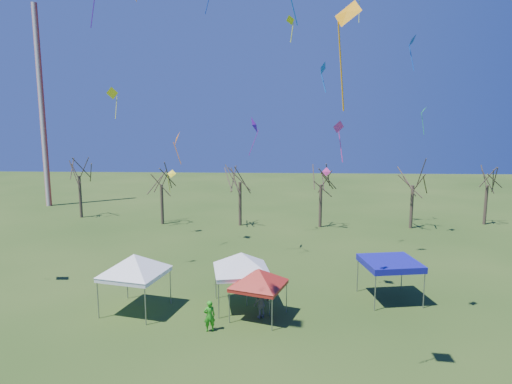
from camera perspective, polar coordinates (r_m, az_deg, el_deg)
ground at (r=25.40m, az=-1.08°, el=-17.26°), size 140.00×140.00×0.00m
radio_mast at (r=63.88m, az=-25.20°, el=9.52°), size 0.70×0.70×25.00m
tree_0 at (r=55.02m, az=-21.35°, el=3.65°), size 3.83×3.83×8.44m
tree_1 at (r=49.18m, az=-11.81°, el=2.67°), size 3.42×3.42×7.54m
tree_2 at (r=47.46m, az=-2.03°, el=3.23°), size 3.71×3.71×8.18m
tree_3 at (r=47.20m, az=8.17°, el=2.85°), size 3.59×3.59×7.91m
tree_4 at (r=48.94m, az=19.12°, el=2.63°), size 3.58×3.58×7.89m
tree_5 at (r=53.83m, az=27.06°, el=2.34°), size 3.39×3.39×7.46m
tent_white_west at (r=27.76m, az=-15.01°, el=-7.98°), size 4.45×4.45×4.03m
tent_white_mid at (r=27.47m, az=-1.85°, el=-8.03°), size 4.37×4.37×3.93m
tent_red at (r=26.14m, az=0.34°, el=-9.98°), size 3.62×3.62×3.37m
tent_blue at (r=29.92m, az=16.43°, el=-8.57°), size 3.77×3.77×2.57m
person_grey at (r=26.78m, az=0.68°, el=-13.87°), size 1.03×0.80×1.63m
person_green at (r=25.41m, az=-5.84°, el=-15.15°), size 0.73×0.60×1.71m
kite_1 at (r=27.41m, az=-9.88°, el=6.54°), size 0.53×0.92×1.98m
kite_11 at (r=36.77m, az=-0.13°, el=8.38°), size 0.96×1.52×3.13m
kite_17 at (r=31.18m, az=10.26°, el=7.92°), size 0.98×0.81×2.83m
kite_18 at (r=33.61m, az=4.35°, el=20.57°), size 0.82×0.77×1.86m
kite_12 at (r=45.22m, az=20.21°, el=9.49°), size 0.78×0.98×2.64m
kite_9 at (r=24.78m, az=18.91°, el=17.38°), size 0.63×0.79×1.77m
kite_13 at (r=44.51m, az=-10.52°, el=2.22°), size 0.93×0.68×2.24m
kite_25 at (r=23.70m, az=8.33°, el=14.99°), size 0.54×0.72×1.53m
kite_5 at (r=17.51m, az=11.34°, el=20.95°), size 1.40×1.43×3.95m
kite_2 at (r=46.72m, az=-17.51°, el=11.68°), size 1.24×0.66×3.06m
kite_19 at (r=45.75m, az=8.76°, el=2.46°), size 0.90×0.71×2.45m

